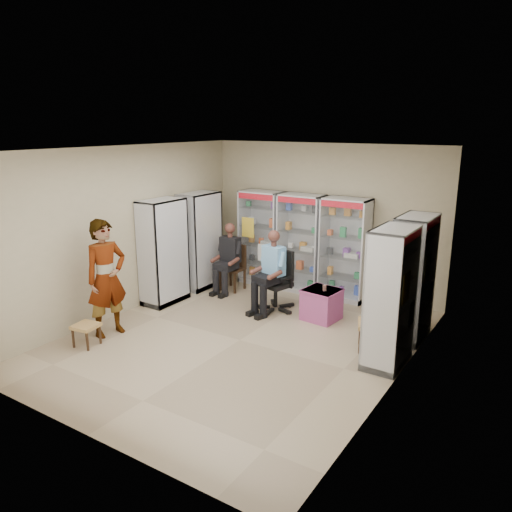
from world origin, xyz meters
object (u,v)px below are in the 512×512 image
Objects in this scene: seated_shopkeeper at (274,274)px; cabinet_back_mid at (301,243)px; wooden_chair at (233,268)px; cabinet_left_near at (163,252)px; woven_stool_a at (372,336)px; cabinet_back_left at (262,238)px; cabinet_back_right at (345,250)px; cabinet_left_far at (200,241)px; woven_stool_b at (87,335)px; office_chair at (276,281)px; cabinet_right_near at (390,298)px; standing_man at (106,278)px; pink_trunk at (322,304)px; cabinet_right_far at (413,278)px.

cabinet_back_mid is at bearing 110.52° from seated_shopkeeper.
seated_shopkeeper is at bearing -23.20° from wooden_chair.
woven_stool_a is at bearing 91.58° from cabinet_left_near.
cabinet_back_left is at bearing 149.09° from woven_stool_a.
seated_shopkeeper is at bearing -121.62° from cabinet_back_right.
woven_stool_b is at bearing 5.80° from cabinet_left_far.
office_chair is 2.23m from woven_stool_a.
cabinet_left_far reaches higher than wooden_chair.
cabinet_back_right is 1.00× the size of cabinet_right_near.
wooden_chair is 0.84× the size of office_chair.
standing_man is at bearing 9.73° from cabinet_left_near.
cabinet_back_left is 1.00× the size of cabinet_right_near.
cabinet_left_far reaches higher than pink_trunk.
cabinet_back_left and cabinet_right_far have the same top height.
pink_trunk is at bearing -48.83° from cabinet_back_mid.
cabinet_right_near is 4.65m from cabinet_left_far.
cabinet_back_mid is 4.00m from standing_man.
cabinet_right_far is 2.46m from seated_shopkeeper.
cabinet_back_right is 1.40× the size of seated_shopkeeper.
cabinet_back_mid is at bearing 49.16° from cabinet_right_near.
cabinet_back_right is at bearing 124.15° from woven_stool_a.
cabinet_right_near is at bearing -43.56° from woven_stool_a.
cabinet_back_mid is 1.78× the size of office_chair.
wooden_chair is at bearing -161.25° from cabinet_back_right.
cabinet_right_near is at bearing -6.59° from seated_shopkeeper.
pink_trunk reaches higher than woven_stool_a.
woven_stool_b is (-1.70, -2.87, -0.54)m from seated_shopkeeper.
cabinet_right_far is at bearing 18.33° from seated_shopkeeper.
standing_man reaches higher than office_chair.
standing_man is at bearing 108.93° from cabinet_right_near.
cabinet_right_near is 4.46m from cabinet_left_near.
cabinet_right_near is 1.04× the size of standing_man.
cabinet_back_right is at bearing 125.65° from cabinet_left_near.
cabinet_left_far is (-1.88, -0.93, 0.00)m from cabinet_back_mid.
wooden_chair reaches higher than woven_stool_a.
standing_man is (-1.60, -3.66, -0.04)m from cabinet_back_mid.
cabinet_right_far is at bearing -34.73° from cabinet_back_right.
pink_trunk is (0.92, 0.09, -0.44)m from seated_shopkeeper.
cabinet_left_near is (0.00, -1.10, 0.00)m from cabinet_left_far.
cabinet_back_right reaches higher than seated_shopkeeper.
cabinet_back_right is 1.56m from seated_shopkeeper.
standing_man is at bearing -111.77° from office_chair.
cabinet_back_mid reaches higher than seated_shopkeeper.
standing_man is at bearing 5.85° from cabinet_left_far.
cabinet_back_left is 0.95m from cabinet_back_mid.
cabinet_right_far reaches higher than office_chair.
cabinet_left_far reaches higher than standing_man.
cabinet_back_left is at bearing 72.25° from cabinet_right_far.
cabinet_back_left is 3.72m from standing_man.
cabinet_left_near is at bearing -144.35° from cabinet_back_right.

